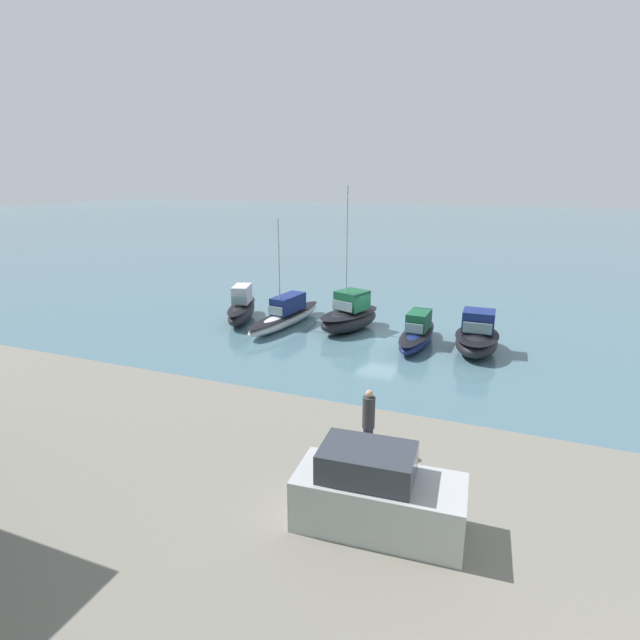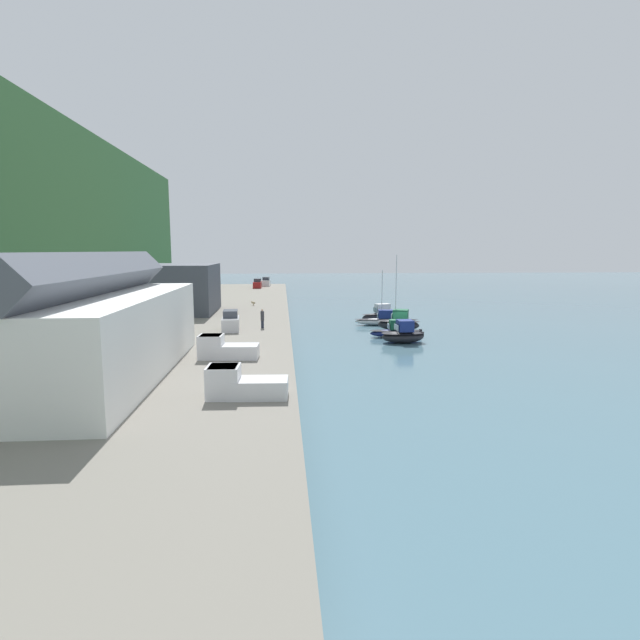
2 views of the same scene
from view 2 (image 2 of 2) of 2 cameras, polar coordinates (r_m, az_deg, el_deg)
name	(u,v)px [view 2 (image 2 of 2)]	position (r m, az deg, el deg)	size (l,w,h in m)	color
ground_plane	(400,333)	(61.94, 9.11, -1.50)	(320.00, 320.00, 0.00)	slate
quay_promenade	(186,330)	(61.22, -15.10, -1.09)	(139.71, 24.63, 1.47)	gray
harbor_clubhouse	(103,331)	(36.94, -23.59, -1.16)	(24.04, 8.14, 8.52)	white
yacht_club_building	(182,288)	(72.33, -15.45, 3.51)	(12.98, 9.07, 6.68)	#3D424C
moored_boat_0	(403,335)	(55.49, 9.47, -1.65)	(2.58, 4.79, 2.51)	black
moored_boat_1	(397,331)	(58.93, 8.75, -1.26)	(1.88, 6.27, 2.07)	navy
moored_boat_2	(399,323)	(63.86, 8.99, -0.31)	(4.10, 5.84, 9.54)	black
moored_boat_3	(387,320)	(68.12, 7.65, 0.02)	(2.67, 8.79, 7.43)	white
moored_boat_4	(381,315)	(71.39, 6.98, 0.55)	(3.29, 6.13, 2.56)	black
parked_car_0	(266,282)	(122.26, -6.18, 4.32)	(4.33, 2.13, 2.16)	silver
parked_car_1	(231,322)	(54.92, -10.18, -0.21)	(4.32, 2.09, 2.16)	#B7B7BC
parked_car_2	(257,284)	(115.83, -7.16, 4.11)	(4.25, 1.92, 2.16)	maroon
pickup_truck_0	(240,384)	(29.98, -9.11, -7.20)	(2.14, 4.80, 1.90)	silver
pickup_truck_1	(223,348)	(40.83, -10.99, -3.18)	(2.19, 4.82, 1.90)	silver
person_on_quay	(262,318)	(55.83, -6.60, 0.19)	(0.40, 0.40, 2.14)	#232838
dog_on_quay	(253,303)	(78.95, -7.64, 1.98)	(0.74, 0.81, 0.68)	tan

